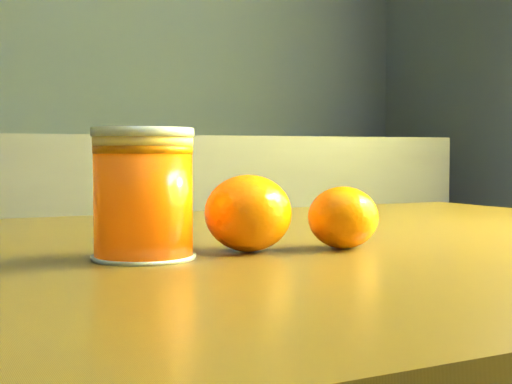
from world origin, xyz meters
name	(u,v)px	position (x,y,z in m)	size (l,w,h in m)	color
table	(272,350)	(0.81, 0.33, 0.68)	(1.12, 0.85, 0.78)	brown
juice_glass	(143,195)	(0.68, 0.27, 0.83)	(0.08, 0.08, 0.10)	#FA5505
orange_front	(343,217)	(0.85, 0.27, 0.81)	(0.06, 0.06, 0.05)	orange
orange_back	(248,213)	(0.77, 0.28, 0.81)	(0.07, 0.07, 0.06)	orange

